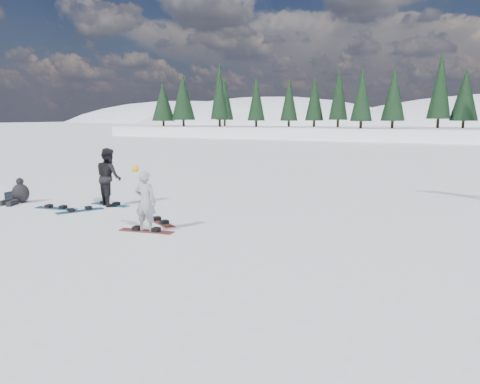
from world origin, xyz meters
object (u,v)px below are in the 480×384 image
(seated_rider, at_px, (19,193))
(snowboarder_woman, at_px, (145,201))
(snowboard_loose_a, at_px, (80,211))
(snowboard_loose_b, at_px, (160,222))
(snowboard_loose_c, at_px, (56,208))
(snowboarder_man, at_px, (109,177))
(gear_bag, at_px, (13,196))

(seated_rider, bearing_deg, snowboarder_woman, -30.28)
(seated_rider, height_order, snowboard_loose_a, seated_rider)
(snowboarder_woman, xyz_separation_m, snowboard_loose_b, (-0.30, 1.02, -0.81))
(snowboard_loose_b, distance_m, snowboard_loose_c, 4.32)
(snowboarder_man, relative_size, gear_bag, 4.39)
(snowboarder_man, distance_m, snowboard_loose_c, 1.99)
(seated_rider, bearing_deg, snowboard_loose_b, -21.73)
(seated_rider, xyz_separation_m, snowboard_loose_c, (1.99, -0.20, -0.33))
(snowboarder_man, bearing_deg, seated_rider, 47.41)
(seated_rider, relative_size, snowboard_loose_c, 0.76)
(snowboarder_woman, relative_size, gear_bag, 3.93)
(snowboarder_woman, distance_m, snowboard_loose_b, 1.34)
(snowboard_loose_a, bearing_deg, seated_rider, 113.45)
(snowboard_loose_a, bearing_deg, snowboarder_woman, -82.43)
(gear_bag, relative_size, snowboard_loose_b, 0.30)
(snowboard_loose_a, xyz_separation_m, snowboard_loose_b, (3.31, -0.19, 0.00))
(gear_bag, bearing_deg, snowboard_loose_b, -4.83)
(snowboarder_woman, xyz_separation_m, gear_bag, (-7.31, 1.61, -0.68))
(seated_rider, relative_size, snowboard_loose_b, 0.76)
(snowboard_loose_a, height_order, snowboard_loose_c, same)
(snowboard_loose_c, bearing_deg, seated_rider, 165.25)
(snowboarder_woman, height_order, snowboarder_man, snowboarder_man)
(snowboard_loose_b, bearing_deg, seated_rider, -152.57)
(snowboard_loose_c, bearing_deg, snowboard_loose_a, -5.96)
(snowboarder_man, bearing_deg, gear_bag, 40.53)
(snowboarder_woman, bearing_deg, snowboard_loose_b, -82.63)
(gear_bag, distance_m, snowboard_loose_a, 3.73)
(snowboarder_woman, relative_size, seated_rider, 1.56)
(snowboarder_woman, xyz_separation_m, seated_rider, (-6.61, 1.36, -0.48))
(snowboard_loose_c, bearing_deg, snowboarder_man, 39.11)
(snowboarder_man, bearing_deg, snowboard_loose_c, 76.47)
(snowboarder_man, relative_size, snowboard_loose_c, 1.32)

